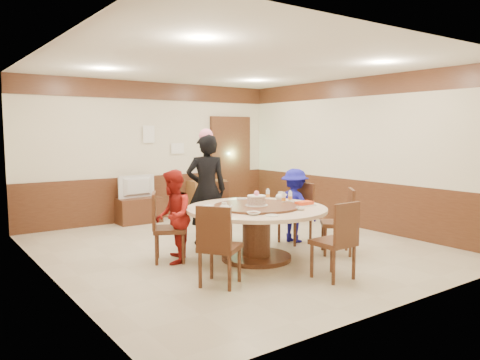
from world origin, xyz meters
TOP-DOWN VIEW (x-y plane):
  - room at (0.01, 0.01)m, footprint 6.00×6.04m
  - banquet_table at (-0.16, -0.71)m, footprint 1.97×1.97m
  - chair_0 at (0.98, -0.28)m, footprint 0.47×0.46m
  - chair_1 at (-0.01, 0.53)m, footprint 0.58×0.59m
  - chair_2 at (-1.22, -0.07)m, footprint 0.60×0.59m
  - chair_3 at (-1.20, -1.35)m, footprint 0.62×0.62m
  - chair_4 at (0.08, -1.96)m, footprint 0.45×0.46m
  - chair_5 at (1.02, -1.16)m, footprint 0.62×0.62m
  - person_standing at (-0.25, 0.49)m, footprint 0.76×0.64m
  - person_red at (-1.19, -0.16)m, footprint 0.74×0.79m
  - person_blue at (1.00, -0.23)m, footprint 0.60×0.86m
  - birthday_cake at (-0.18, -0.74)m, footprint 0.31×0.31m
  - teapot_left at (-0.80, -0.86)m, footprint 0.17×0.15m
  - teapot_right at (0.48, -0.47)m, footprint 0.17×0.15m
  - bowl_0 at (-0.75, -0.38)m, footprint 0.15×0.15m
  - bowl_1 at (0.17, -1.25)m, footprint 0.13×0.13m
  - bowl_2 at (-0.56, -1.17)m, footprint 0.17×0.17m
  - bowl_3 at (0.52, -0.84)m, footprint 0.14×0.14m
  - bowl_4 at (-0.84, -0.64)m, footprint 0.15×0.15m
  - bowl_5 at (-0.01, -0.13)m, footprint 0.14×0.14m
  - saucer_near at (-0.41, -1.36)m, footprint 0.18×0.18m
  - saucer_far at (0.29, -0.21)m, footprint 0.18×0.18m
  - shrimp_platter at (0.48, -1.01)m, footprint 0.30×0.20m
  - bottle_0 at (0.34, -0.71)m, footprint 0.06×0.06m
  - bottle_1 at (0.52, -0.66)m, footprint 0.06×0.06m
  - bottle_2 at (0.40, -0.27)m, footprint 0.06×0.06m
  - tv_stand at (-0.44, 2.75)m, footprint 0.85×0.45m
  - television at (-0.44, 2.75)m, footprint 0.78×0.17m
  - side_cabinet at (1.15, 2.78)m, footprint 0.80×0.40m
  - thermos at (1.17, 2.78)m, footprint 0.15×0.15m
  - notice_left at (-0.10, 2.96)m, footprint 0.25×0.00m
  - notice_right at (0.55, 2.96)m, footprint 0.30×0.00m

SIDE VIEW (x-z plane):
  - tv_stand at x=-0.44m, z-range 0.00..0.50m
  - chair_0 at x=0.98m, z-range -0.18..0.79m
  - chair_1 at x=-0.01m, z-range -0.18..0.79m
  - chair_2 at x=-1.22m, z-range -0.18..0.79m
  - chair_3 at x=-1.20m, z-range -0.18..0.79m
  - chair_4 at x=0.08m, z-range -0.18..0.79m
  - chair_5 at x=1.02m, z-range -0.18..0.79m
  - side_cabinet at x=1.15m, z-range 0.00..0.75m
  - banquet_table at x=-0.16m, z-range 0.14..0.92m
  - person_blue at x=1.00m, z-range 0.00..1.20m
  - person_red at x=-1.19m, z-range 0.00..1.29m
  - television at x=-0.44m, z-range 0.50..0.95m
  - saucer_near at x=-0.41m, z-range 0.75..0.76m
  - saucer_far at x=0.29m, z-range 0.75..0.76m
  - bowl_4 at x=-0.84m, z-range 0.75..0.79m
  - bowl_0 at x=-0.75m, z-range 0.75..0.79m
  - bowl_1 at x=0.17m, z-range 0.75..0.79m
  - bowl_2 at x=-0.56m, z-range 0.75..0.79m
  - bowl_3 at x=0.52m, z-range 0.75..0.79m
  - bowl_5 at x=-0.01m, z-range 0.75..0.79m
  - shrimp_platter at x=0.48m, z-range 0.75..0.81m
  - teapot_left at x=-0.80m, z-range 0.75..0.87m
  - teapot_right at x=0.48m, z-range 0.75..0.87m
  - bottle_0 at x=0.34m, z-range 0.75..0.91m
  - bottle_1 at x=0.52m, z-range 0.75..0.91m
  - bottle_2 at x=0.40m, z-range 0.75..0.91m
  - birthday_cake at x=-0.18m, z-range 0.75..0.96m
  - person_standing at x=-0.25m, z-range 0.00..1.76m
  - thermos at x=1.17m, z-range 0.75..1.13m
  - room at x=0.01m, z-range -0.34..2.50m
  - notice_right at x=0.55m, z-range 1.34..1.56m
  - notice_left at x=-0.10m, z-range 1.57..1.93m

